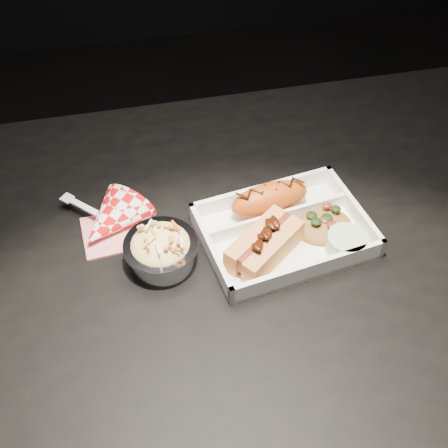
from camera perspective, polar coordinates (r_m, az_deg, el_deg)
The scene contains 9 objects.
floor at distance 1.54m, azimuth -0.46°, elevation -21.46°, with size 4.00×4.00×0.05m, color black.
dining_table at distance 0.94m, azimuth -0.71°, elevation -6.36°, with size 1.20×0.80×0.75m.
food_tray at distance 0.88m, azimuth 6.03°, elevation -0.93°, with size 0.27×0.22×0.04m.
fried_pastry at distance 0.90m, azimuth 4.66°, elevation 2.56°, with size 0.13×0.05×0.05m, color #C24F13.
hotdog at distance 0.83m, azimuth 4.13°, elevation -2.01°, with size 0.13×0.12×0.06m.
fried_rice_mound at distance 0.89m, azimuth 10.21°, elevation 0.24°, with size 0.09×0.07×0.03m, color #9D672D.
cupcake_liner at distance 0.87m, azimuth 12.32°, elevation -1.91°, with size 0.06×0.06×0.03m, color #B4CF9D.
foil_coleslaw_cup at distance 0.83m, azimuth -6.43°, elevation -2.51°, with size 0.11×0.11×0.07m.
napkin_fork at distance 0.90m, azimuth -11.49°, elevation 0.22°, with size 0.15×0.15×0.10m.
Camera 1 is at (-0.11, -0.54, 1.42)m, focal length 45.00 mm.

